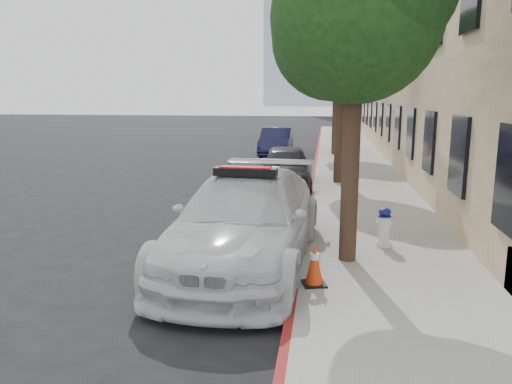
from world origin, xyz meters
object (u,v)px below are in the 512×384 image
object	(u,v)px
police_car	(246,220)
parked_car_far	(276,142)
fire_hydrant	(384,227)
parked_car_mid	(286,167)
traffic_cone	(314,264)

from	to	relation	value
police_car	parked_car_far	size ratio (longest dim) A/B	1.38
parked_car_far	fire_hydrant	size ratio (longest dim) A/B	5.52
parked_car_far	fire_hydrant	distance (m)	15.76
fire_hydrant	parked_car_mid	bearing A→B (deg)	128.21
parked_car_mid	parked_car_far	distance (m)	8.86
fire_hydrant	traffic_cone	bearing A→B (deg)	-102.24
police_car	parked_car_far	world-z (taller)	police_car
parked_car_mid	fire_hydrant	bearing A→B (deg)	-73.34
parked_car_far	fire_hydrant	world-z (taller)	parked_car_far
parked_car_mid	fire_hydrant	xyz separation A→B (m)	(2.42, -6.56, -0.18)
police_car	parked_car_mid	xyz separation A→B (m)	(0.10, 7.56, -0.13)
police_car	traffic_cone	bearing A→B (deg)	-40.40
police_car	parked_car_mid	size ratio (longest dim) A/B	1.41
fire_hydrant	traffic_cone	xyz separation A→B (m)	(-1.27, -2.19, -0.04)
police_car	fire_hydrant	distance (m)	2.73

